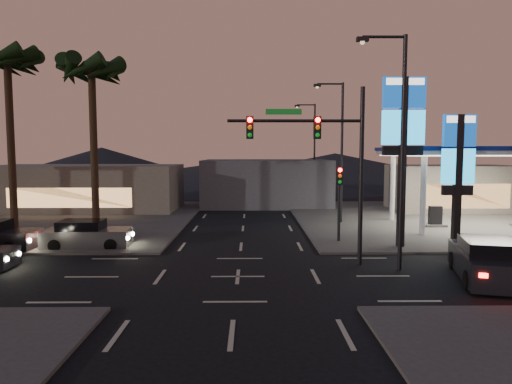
{
  "coord_description": "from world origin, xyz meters",
  "views": [
    {
      "loc": [
        0.55,
        -18.4,
        5.09
      ],
      "look_at": [
        0.81,
        5.82,
        3.0
      ],
      "focal_mm": 32.0,
      "sensor_mm": 36.0,
      "label": 1
    }
  ],
  "objects_px": {
    "car_lane_b_front": "(86,235)",
    "gas_station": "(482,153)",
    "suv_station": "(488,261)",
    "traffic_signal_mast": "(323,150)",
    "pylon_sign_tall": "(403,128)",
    "pylon_sign_short": "(458,161)"
  },
  "relations": [
    {
      "from": "car_lane_b_front",
      "to": "gas_station",
      "type": "bearing_deg",
      "value": 14.4
    },
    {
      "from": "car_lane_b_front",
      "to": "suv_station",
      "type": "relative_size",
      "value": 0.86
    },
    {
      "from": "gas_station",
      "to": "suv_station",
      "type": "distance_m",
      "value": 14.65
    },
    {
      "from": "traffic_signal_mast",
      "to": "suv_station",
      "type": "bearing_deg",
      "value": -22.99
    },
    {
      "from": "pylon_sign_tall",
      "to": "suv_station",
      "type": "distance_m",
      "value": 8.45
    },
    {
      "from": "traffic_signal_mast",
      "to": "pylon_sign_short",
      "type": "bearing_deg",
      "value": 19.13
    },
    {
      "from": "gas_station",
      "to": "car_lane_b_front",
      "type": "distance_m",
      "value": 25.43
    },
    {
      "from": "car_lane_b_front",
      "to": "pylon_sign_tall",
      "type": "bearing_deg",
      "value": -0.92
    },
    {
      "from": "suv_station",
      "to": "traffic_signal_mast",
      "type": "bearing_deg",
      "value": 157.01
    },
    {
      "from": "car_lane_b_front",
      "to": "suv_station",
      "type": "height_order",
      "value": "suv_station"
    },
    {
      "from": "pylon_sign_short",
      "to": "suv_station",
      "type": "bearing_deg",
      "value": -101.22
    },
    {
      "from": "car_lane_b_front",
      "to": "suv_station",
      "type": "distance_m",
      "value": 19.34
    },
    {
      "from": "pylon_sign_short",
      "to": "car_lane_b_front",
      "type": "bearing_deg",
      "value": 176.23
    },
    {
      "from": "pylon_sign_tall",
      "to": "pylon_sign_short",
      "type": "distance_m",
      "value": 3.2
    },
    {
      "from": "gas_station",
      "to": "suv_station",
      "type": "height_order",
      "value": "gas_station"
    },
    {
      "from": "pylon_sign_short",
      "to": "traffic_signal_mast",
      "type": "bearing_deg",
      "value": -160.87
    },
    {
      "from": "pylon_sign_short",
      "to": "suv_station",
      "type": "height_order",
      "value": "pylon_sign_short"
    },
    {
      "from": "traffic_signal_mast",
      "to": "car_lane_b_front",
      "type": "distance_m",
      "value": 13.39
    },
    {
      "from": "traffic_signal_mast",
      "to": "suv_station",
      "type": "relative_size",
      "value": 1.47
    },
    {
      "from": "car_lane_b_front",
      "to": "traffic_signal_mast",
      "type": "bearing_deg",
      "value": -17.46
    },
    {
      "from": "suv_station",
      "to": "pylon_sign_tall",
      "type": "bearing_deg",
      "value": 103.51
    },
    {
      "from": "pylon_sign_short",
      "to": "car_lane_b_front",
      "type": "relative_size",
      "value": 1.5
    }
  ]
}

